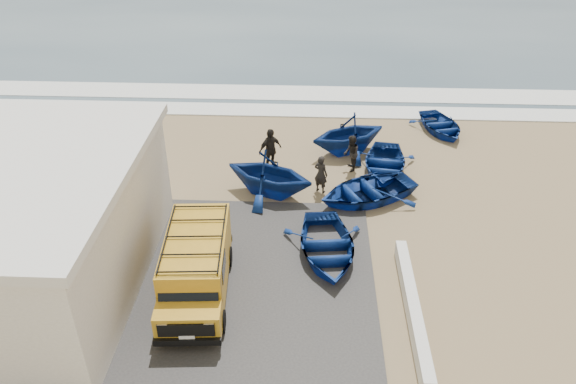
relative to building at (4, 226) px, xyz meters
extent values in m
plane|color=#907954|center=(7.50, 2.00, -2.16)|extent=(160.00, 160.00, 0.00)
cube|color=#373533|center=(5.50, 0.00, -2.14)|extent=(12.00, 10.00, 0.05)
cube|color=white|center=(7.50, 14.00, -2.13)|extent=(180.00, 1.60, 0.06)
cube|color=white|center=(7.50, 16.50, -2.14)|extent=(180.00, 2.20, 0.04)
cube|color=white|center=(0.00, 0.00, -0.16)|extent=(8.00, 9.00, 4.00)
cube|color=black|center=(3.95, 1.50, 0.44)|extent=(0.08, 0.70, 0.90)
cube|color=silver|center=(12.50, -1.00, -1.89)|extent=(0.35, 6.00, 0.55)
cube|color=gold|center=(5.86, 0.00, -1.02)|extent=(2.10, 3.90, 1.60)
cube|color=gold|center=(6.02, -2.32, -1.39)|extent=(1.90, 1.00, 0.87)
cube|color=black|center=(5.99, -1.86, -0.61)|extent=(1.71, 0.44, 0.70)
cube|color=black|center=(6.05, -2.77, -1.29)|extent=(1.57, 0.18, 0.44)
cube|color=black|center=(6.06, -2.80, -1.71)|extent=(1.88, 0.26, 0.21)
cube|color=black|center=(5.87, -0.05, -0.15)|extent=(1.98, 3.60, 0.06)
cylinder|color=black|center=(5.14, -1.99, -1.82)|extent=(0.26, 0.69, 0.68)
cylinder|color=black|center=(4.93, 1.01, -1.82)|extent=(0.26, 0.69, 0.68)
cylinder|color=black|center=(6.86, -1.87, -1.82)|extent=(0.26, 0.69, 0.68)
cylinder|color=black|center=(6.65, 1.13, -1.82)|extent=(0.26, 0.69, 0.68)
imported|color=navy|center=(9.95, 1.75, -1.75)|extent=(3.28, 4.27, 0.82)
imported|color=navy|center=(11.59, 5.44, -1.74)|extent=(4.96, 4.43, 0.85)
imported|color=navy|center=(7.70, 5.66, -1.20)|extent=(4.58, 4.30, 1.93)
imported|color=navy|center=(12.51, 7.76, -1.78)|extent=(3.17, 4.07, 0.77)
imported|color=navy|center=(11.02, 9.49, -1.22)|extent=(4.61, 4.40, 1.89)
imported|color=navy|center=(15.69, 11.82, -1.82)|extent=(3.19, 3.87, 0.70)
imported|color=black|center=(9.76, 5.98, -1.35)|extent=(0.71, 0.64, 1.62)
imported|color=black|center=(11.07, 7.80, -1.36)|extent=(0.65, 0.81, 1.62)
imported|color=black|center=(7.60, 7.64, -1.19)|extent=(1.19, 1.09, 1.95)
camera|label=1|loc=(9.33, -13.59, 9.98)|focal=35.00mm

